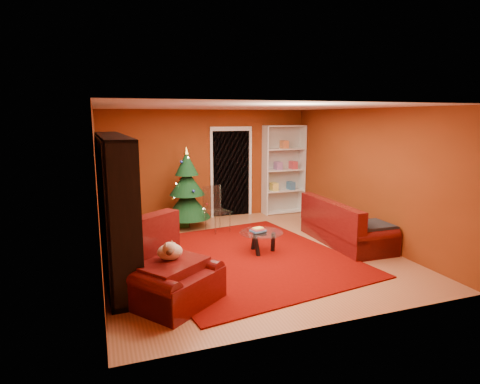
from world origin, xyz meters
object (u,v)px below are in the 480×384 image
object	(u,v)px
media_unit	(114,206)
dog	(170,252)
rug	(245,257)
gift_box_red	(159,219)
white_bookshelf	(284,170)
acrylic_chair	(218,212)
sofa	(347,221)
coffee_table	(261,242)
armchair	(171,269)
christmas_tree	(187,189)
gift_box_green	(183,220)

from	to	relation	value
media_unit	dog	size ratio (longest dim) A/B	7.07
dog	rug	bearing A→B (deg)	1.80
gift_box_red	white_bookshelf	bearing A→B (deg)	-0.36
dog	acrylic_chair	xyz separation A→B (m)	(1.51, 2.88, -0.23)
media_unit	sofa	size ratio (longest dim) A/B	1.39
white_bookshelf	coffee_table	world-z (taller)	white_bookshelf
armchair	coffee_table	size ratio (longest dim) A/B	1.49
gift_box_red	dog	size ratio (longest dim) A/B	0.50
media_unit	armchair	distance (m)	1.57
white_bookshelf	armchair	bearing A→B (deg)	-131.91
rug	acrylic_chair	distance (m)	1.74
media_unit	sofa	distance (m)	4.34
white_bookshelf	armchair	xyz separation A→B (m)	(-3.60, -4.08, -0.66)
christmas_tree	dog	size ratio (longest dim) A/B	4.53
white_bookshelf	sofa	distance (m)	2.77
gift_box_green	sofa	xyz separation A→B (m)	(2.77, -2.27, 0.29)
christmas_tree	armchair	world-z (taller)	christmas_tree
acrylic_chair	gift_box_red	bearing A→B (deg)	115.29
christmas_tree	acrylic_chair	distance (m)	0.90
gift_box_red	white_bookshelf	world-z (taller)	white_bookshelf
media_unit	rug	bearing A→B (deg)	-3.24
gift_box_red	coffee_table	world-z (taller)	coffee_table
gift_box_red	coffee_table	size ratio (longest dim) A/B	0.26
coffee_table	media_unit	bearing A→B (deg)	-177.74
rug	sofa	distance (m)	2.21
christmas_tree	gift_box_green	bearing A→B (deg)	128.22
rug	dog	distance (m)	2.03
gift_box_green	sofa	world-z (taller)	sofa
rug	white_bookshelf	xyz separation A→B (m)	(2.09, 2.82, 1.10)
gift_box_green	armchair	xyz separation A→B (m)	(-0.91, -3.66, 0.31)
gift_box_green	white_bookshelf	world-z (taller)	white_bookshelf
dog	sofa	world-z (taller)	sofa
christmas_tree	armchair	distance (m)	3.71
gift_box_green	coffee_table	xyz separation A→B (m)	(0.97, -2.27, 0.06)
gift_box_green	dog	xyz separation A→B (m)	(-0.90, -3.59, 0.53)
gift_box_green	coffee_table	distance (m)	2.47
white_bookshelf	acrylic_chair	distance (m)	2.46
rug	armchair	world-z (taller)	armchair
dog	coffee_table	distance (m)	2.34
rug	acrylic_chair	bearing A→B (deg)	89.77
rug	gift_box_green	xyz separation A→B (m)	(-0.60, 2.40, 0.13)
media_unit	gift_box_red	size ratio (longest dim) A/B	14.06
white_bookshelf	dog	xyz separation A→B (m)	(-3.59, -4.01, -0.44)
media_unit	gift_box_red	distance (m)	3.15
armchair	dog	size ratio (longest dim) A/B	2.90
christmas_tree	gift_box_green	distance (m)	0.75
rug	coffee_table	world-z (taller)	coffee_table
sofa	coffee_table	size ratio (longest dim) A/B	2.61
acrylic_chair	gift_box_green	bearing A→B (deg)	112.42
gift_box_green	white_bookshelf	xyz separation A→B (m)	(2.70, 0.42, 0.97)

